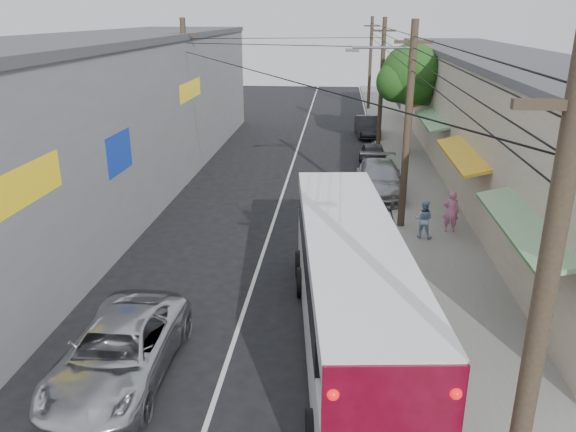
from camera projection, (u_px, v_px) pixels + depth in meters
name	position (u px, v px, depth m)	size (l,w,h in m)	color
sidewalk	(413.00, 180.00, 29.11)	(3.00, 80.00, 0.12)	slate
building_right	(499.00, 115.00, 29.55)	(7.09, 40.00, 6.25)	#C3B19B
building_left	(111.00, 112.00, 27.29)	(7.20, 36.00, 7.25)	gray
utility_poles	(350.00, 99.00, 28.32)	(11.80, 45.28, 8.00)	#473828
street_tree	(413.00, 77.00, 33.15)	(4.40, 4.00, 6.60)	#3F2B19
coach_bus	(350.00, 286.00, 14.22)	(3.43, 11.16, 3.17)	white
jeepney	(119.00, 352.00, 13.08)	(2.35, 5.10, 1.42)	silver
parked_suv	(379.00, 179.00, 26.63)	(2.15, 5.28, 1.53)	#9B99A1
parked_car_mid	(374.00, 156.00, 31.55)	(1.51, 3.74, 1.28)	#242428
parked_car_far	(367.00, 126.00, 39.50)	(1.47, 4.21, 1.39)	black
pedestrian_near	(451.00, 211.00, 21.74)	(0.60, 0.39, 1.65)	#CB6BA0
pedestrian_far	(424.00, 219.00, 21.16)	(0.72, 0.56, 1.48)	#8AA9C9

